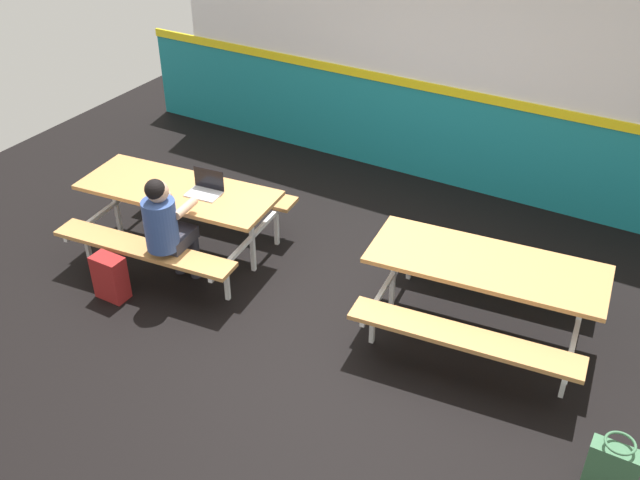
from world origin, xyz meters
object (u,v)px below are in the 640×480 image
object	(u,v)px
picnic_table_left	(179,203)
backpack_dark	(111,277)
tote_bag_bright	(613,466)
picnic_table_right	(485,278)
student_nearer	(166,225)
laptop_silver	(206,188)

from	to	relation	value
picnic_table_left	backpack_dark	size ratio (longest dim) A/B	4.60
backpack_dark	tote_bag_bright	xyz separation A→B (m)	(4.46, 0.12, -0.02)
picnic_table_right	student_nearer	size ratio (longest dim) A/B	1.68
laptop_silver	picnic_table_right	bearing A→B (deg)	4.99
student_nearer	tote_bag_bright	xyz separation A→B (m)	(4.05, -0.27, -0.51)
picnic_table_right	backpack_dark	size ratio (longest dim) A/B	4.60
picnic_table_left	student_nearer	xyz separation A→B (m)	(0.30, -0.53, 0.13)
backpack_dark	tote_bag_bright	bearing A→B (deg)	1.54
backpack_dark	tote_bag_bright	world-z (taller)	backpack_dark
picnic_table_right	backpack_dark	world-z (taller)	picnic_table_right
student_nearer	backpack_dark	world-z (taller)	student_nearer
picnic_table_right	student_nearer	world-z (taller)	student_nearer
picnic_table_right	tote_bag_bright	distance (m)	1.78
picnic_table_right	student_nearer	xyz separation A→B (m)	(-2.71, -0.83, 0.13)
picnic_table_left	student_nearer	distance (m)	0.62
laptop_silver	tote_bag_bright	world-z (taller)	laptop_silver
backpack_dark	tote_bag_bright	size ratio (longest dim) A/B	1.02
laptop_silver	tote_bag_bright	size ratio (longest dim) A/B	0.79
picnic_table_left	tote_bag_bright	world-z (taller)	picnic_table_left
picnic_table_left	picnic_table_right	bearing A→B (deg)	5.81
student_nearer	laptop_silver	size ratio (longest dim) A/B	3.53
student_nearer	tote_bag_bright	size ratio (longest dim) A/B	2.81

